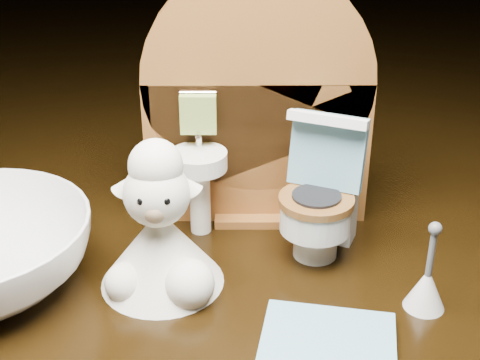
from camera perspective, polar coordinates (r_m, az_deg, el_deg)
The scene contains 5 objects.
backdrop_panel at distance 0.38m, azimuth 1.38°, elevation 5.57°, with size 0.13×0.05×0.15m.
toy_toilet at distance 0.37m, azimuth 6.97°, elevation -1.90°, with size 0.05×0.06×0.08m.
bath_mat at distance 0.31m, azimuth 7.51°, elevation -13.71°, with size 0.06×0.05×0.00m, color #689EB3.
toilet_brush at distance 0.34m, azimuth 15.62°, elevation -8.67°, with size 0.02×0.02×0.05m.
plush_lamb at distance 0.34m, azimuth -6.82°, elevation -4.86°, with size 0.06×0.06×0.08m.
Camera 1 is at (-0.01, -0.29, 0.21)m, focal length 50.00 mm.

